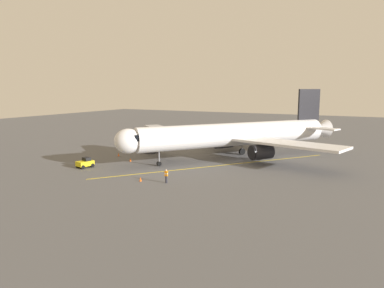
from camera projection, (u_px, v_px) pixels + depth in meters
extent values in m
plane|color=#565659|center=(237.00, 160.00, 58.43)|extent=(220.00, 220.00, 0.00)
cube|color=yellow|center=(221.00, 165.00, 54.26)|extent=(24.35, 32.02, 0.01)
cylinder|color=white|center=(236.00, 134.00, 58.88)|extent=(23.57, 29.39, 3.80)
ellipsoid|color=white|center=(128.00, 141.00, 51.23)|extent=(5.29, 5.37, 3.61)
cone|color=white|center=(320.00, 129.00, 66.64)|extent=(4.54, 4.46, 3.42)
cube|color=black|center=(137.00, 137.00, 51.74)|extent=(3.54, 3.23, 0.90)
cube|color=white|center=(288.00, 144.00, 52.91)|extent=(17.82, 9.48, 0.36)
cylinder|color=black|center=(261.00, 152.00, 54.43)|extent=(3.89, 4.10, 2.30)
cylinder|color=black|center=(252.00, 153.00, 53.70)|extent=(1.79, 1.43, 2.10)
cube|color=white|center=(228.00, 131.00, 68.16)|extent=(13.21, 17.30, 0.36)
cylinder|color=black|center=(223.00, 142.00, 64.81)|extent=(3.89, 4.10, 2.30)
cylinder|color=black|center=(215.00, 142.00, 64.07)|extent=(1.79, 1.43, 2.10)
cube|color=black|center=(309.00, 109.00, 64.80)|extent=(3.19, 4.04, 7.20)
cube|color=white|center=(320.00, 128.00, 62.30)|extent=(6.83, 4.37, 0.24)
cube|color=white|center=(295.00, 125.00, 68.03)|extent=(5.63, 6.62, 0.24)
cylinder|color=slate|center=(159.00, 155.00, 53.57)|extent=(0.24, 0.24, 2.77)
cylinder|color=black|center=(159.00, 164.00, 53.78)|extent=(0.78, 0.83, 0.70)
cylinder|color=slate|center=(260.00, 148.00, 58.14)|extent=(0.24, 0.24, 2.77)
cylinder|color=black|center=(259.00, 157.00, 58.36)|extent=(1.02, 1.15, 1.10)
cylinder|color=slate|center=(242.00, 144.00, 62.79)|extent=(0.24, 0.24, 2.77)
cylinder|color=black|center=(242.00, 152.00, 63.01)|extent=(1.02, 1.15, 1.10)
cube|color=#B7B7BC|center=(160.00, 135.00, 60.10)|extent=(8.74, 7.51, 2.50)
cube|color=gray|center=(169.00, 138.00, 56.08)|extent=(4.16, 4.24, 3.00)
cylinder|color=slate|center=(151.00, 142.00, 64.43)|extent=(0.70, 0.70, 3.90)
cube|color=#333338|center=(151.00, 151.00, 64.68)|extent=(2.00, 2.00, 0.60)
cylinder|color=#23232D|center=(166.00, 179.00, 44.09)|extent=(0.26, 0.26, 0.88)
cube|color=orange|center=(166.00, 174.00, 43.98)|extent=(0.39, 0.26, 0.60)
cube|color=silver|center=(166.00, 174.00, 43.98)|extent=(0.42, 0.28, 0.10)
sphere|color=beige|center=(166.00, 170.00, 43.92)|extent=(0.22, 0.22, 0.22)
cube|color=yellow|center=(85.00, 163.00, 52.65)|extent=(1.98, 2.58, 0.70)
cube|color=black|center=(87.00, 159.00, 52.78)|extent=(1.28, 1.13, 0.50)
cylinder|color=black|center=(83.00, 167.00, 51.68)|extent=(0.38, 0.64, 0.60)
cylinder|color=black|center=(78.00, 166.00, 52.52)|extent=(0.38, 0.64, 0.60)
cylinder|color=black|center=(92.00, 165.00, 52.88)|extent=(0.38, 0.64, 0.60)
cylinder|color=black|center=(87.00, 164.00, 53.72)|extent=(0.38, 0.64, 0.60)
cone|color=#F2590F|center=(140.00, 179.00, 44.90)|extent=(0.32, 0.32, 0.55)
cone|color=#F2590F|center=(119.00, 155.00, 61.68)|extent=(0.32, 0.32, 0.55)
cone|color=#F2590F|center=(130.00, 160.00, 57.18)|extent=(0.32, 0.32, 0.55)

